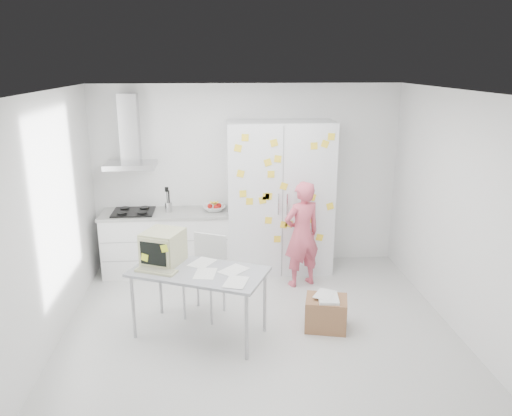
{
  "coord_description": "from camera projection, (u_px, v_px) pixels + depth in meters",
  "views": [
    {
      "loc": [
        -0.45,
        -5.23,
        3.0
      ],
      "look_at": [
        0.03,
        0.68,
        1.25
      ],
      "focal_mm": 35.0,
      "sensor_mm": 36.0,
      "label": 1
    }
  ],
  "objects": [
    {
      "name": "counter_run",
      "position": [
        167.0,
        241.0,
        7.28
      ],
      "size": [
        1.84,
        0.63,
        1.28
      ],
      "color": "white",
      "rests_on": "ground"
    },
    {
      "name": "range_hood",
      "position": [
        130.0,
        139.0,
        6.96
      ],
      "size": [
        0.7,
        0.48,
        1.01
      ],
      "color": "silver",
      "rests_on": "walls"
    },
    {
      "name": "ceiling",
      "position": [
        259.0,
        91.0,
        5.12
      ],
      "size": [
        4.5,
        4.0,
        0.02
      ],
      "primitive_type": "cube",
      "color": "white",
      "rests_on": "walls"
    },
    {
      "name": "tall_cabinet",
      "position": [
        280.0,
        198.0,
        7.21
      ],
      "size": [
        1.5,
        0.68,
        2.2
      ],
      "color": "silver",
      "rests_on": "ground"
    },
    {
      "name": "person",
      "position": [
        302.0,
        234.0,
        6.77
      ],
      "size": [
        0.63,
        0.53,
        1.48
      ],
      "primitive_type": "imported",
      "rotation": [
        0.0,
        0.0,
        3.52
      ],
      "color": "#D35265",
      "rests_on": "ground"
    },
    {
      "name": "walls",
      "position": [
        254.0,
        199.0,
        6.19
      ],
      "size": [
        4.52,
        4.01,
        2.7
      ],
      "color": "white",
      "rests_on": "ground"
    },
    {
      "name": "chair",
      "position": [
        206.0,
        270.0,
        6.05
      ],
      "size": [
        0.59,
        0.59,
        0.99
      ],
      "rotation": [
        0.0,
        0.0,
        -0.44
      ],
      "color": "silver",
      "rests_on": "ground"
    },
    {
      "name": "floor",
      "position": [
        258.0,
        326.0,
        5.89
      ],
      "size": [
        4.5,
        4.0,
        0.02
      ],
      "primitive_type": "cube",
      "color": "silver",
      "rests_on": "ground"
    },
    {
      "name": "desk",
      "position": [
        176.0,
        258.0,
        5.58
      ],
      "size": [
        1.63,
        1.25,
        1.17
      ],
      "rotation": [
        0.0,
        0.0,
        -0.41
      ],
      "color": "#90929A",
      "rests_on": "ground"
    },
    {
      "name": "cardboard_box",
      "position": [
        326.0,
        313.0,
        5.78
      ],
      "size": [
        0.54,
        0.48,
        0.41
      ],
      "rotation": [
        0.0,
        0.0,
        -0.24
      ],
      "color": "#91623E",
      "rests_on": "ground"
    }
  ]
}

